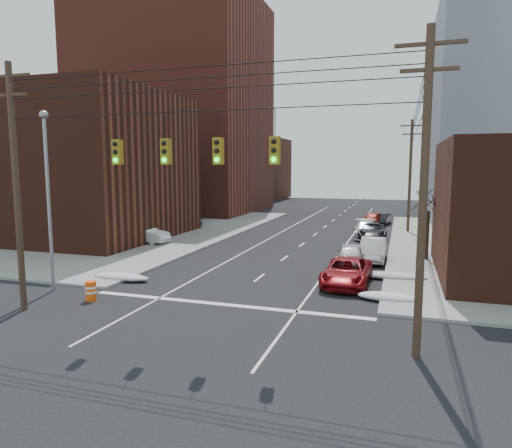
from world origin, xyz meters
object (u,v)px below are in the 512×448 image
Objects in this scene: lot_car_b at (181,219)px; lot_car_d at (136,221)px; parked_car_a at (350,256)px; parked_car_c at (372,231)px; parked_car_f at (383,219)px; parked_car_b at (373,250)px; construction_barrel at (91,291)px; parked_car_d at (366,230)px; parked_car_e at (372,219)px; lot_car_a at (144,234)px; lot_car_c at (113,227)px; red_pickup at (347,272)px.

lot_car_d is (-4.09, -2.37, -0.08)m from lot_car_b.
parked_car_a is 0.88× the size of lot_car_b.
parked_car_c is 11.11m from parked_car_f.
parked_car_b is 23.94m from lot_car_b.
lot_car_b is (-19.57, 14.61, 0.09)m from parked_car_a.
construction_barrel is at bearing -102.04° from parked_car_f.
parked_car_d reaches higher than construction_barrel.
lot_car_d reaches higher than construction_barrel.
parked_car_e is at bearing 84.69° from parked_car_d.
lot_car_a reaches higher than lot_car_b.
lot_car_a reaches higher than parked_car_a.
parked_car_a is 23.73m from parked_car_f.
parked_car_e is 27.35m from lot_car_c.
lot_car_d is (-23.67, 12.24, 0.02)m from parked_car_a.
lot_car_a is 11.02m from lot_car_b.
lot_car_b is (-20.64, -9.10, 0.24)m from parked_car_f.
lot_car_b is at bearing 138.29° from parked_car_a.
parked_car_e is at bearing -56.74° from lot_car_c.
lot_car_d is 3.92× the size of construction_barrel.
construction_barrel is (-11.30, -24.15, -0.28)m from parked_car_d.
red_pickup is 13.46m from construction_barrel.
lot_car_c reaches higher than parked_car_b.
red_pickup is 17.30m from parked_car_d.
parked_car_e reaches higher than red_pickup.
lot_car_a is 16.18m from construction_barrel.
red_pickup is 1.11× the size of parked_car_b.
parked_car_f is 0.76× the size of lot_car_c.
lot_car_c is (-22.69, -6.06, 0.10)m from parked_car_d.
red_pickup is 4.31m from parked_car_a.
parked_car_d is at bearing -88.09° from lot_car_b.
parked_car_a reaches higher than parked_car_f.
lot_car_a reaches higher than lot_car_c.
parked_car_a is at bearing -120.12° from lot_car_b.
parked_car_e is 1.15× the size of parked_car_f.
parked_car_b is 1.27× the size of lot_car_d.
lot_car_a is at bearing -157.56° from parked_car_d.
lot_car_a is at bearing -121.94° from lot_car_c.
parked_car_a is 0.85× the size of parked_car_d.
lot_car_d is at bearing 146.67° from red_pickup.
construction_barrel is at bearing -120.39° from parked_car_d.
parked_car_c is 1.06× the size of lot_car_c.
lot_car_a is at bearing -157.78° from parked_car_c.
lot_car_b is (-20.15, 2.00, 0.13)m from parked_car_c.
lot_car_c is 5.22× the size of construction_barrel.
parked_car_c is at bearing 90.28° from red_pickup.
parked_car_d is (-0.58, 0.39, 0.03)m from parked_car_c.
lot_car_d is (-24.73, -11.47, 0.16)m from parked_car_f.
parked_car_b reaches higher than parked_car_c.
parked_car_b is 18.78m from lot_car_a.
parked_car_e is 1.84m from parked_car_f.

